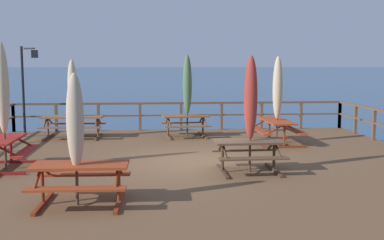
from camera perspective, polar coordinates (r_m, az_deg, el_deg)
name	(u,v)px	position (r m, az deg, el deg)	size (l,w,h in m)	color
ground_plane	(195,187)	(12.93, 0.34, -8.00)	(600.00, 600.00, 0.00)	navy
wooden_deck	(195,174)	(12.84, 0.34, -6.49)	(13.02, 12.20, 0.70)	brown
railing_waterside_far	(181,111)	(18.52, -1.30, 1.07)	(12.82, 0.10, 1.09)	brown
picnic_table_mid_right	(2,147)	(12.67, -21.72, -3.01)	(1.40, 1.74, 0.78)	maroon
picnic_table_front_right	(277,126)	(15.72, 10.07, -0.73)	(1.44, 2.12, 0.78)	#993819
picnic_table_back_right	(248,150)	(11.53, 6.77, -3.52)	(1.65, 1.44, 0.78)	brown
picnic_table_front_left	(80,175)	(9.11, -13.19, -6.43)	(1.80, 1.45, 0.78)	#993819
picnic_table_back_left	(73,122)	(17.08, -14.06, -0.23)	(2.16, 1.50, 0.78)	brown
picnic_table_mid_centre	(186,121)	(16.83, -0.77, -0.17)	(1.73, 1.55, 0.78)	brown
patio_umbrella_tall_mid_right	(2,89)	(12.45, -21.72, 3.51)	(0.32, 0.32, 3.14)	#4C3828
patio_umbrella_tall_mid_left	(278,88)	(15.60, 10.20, 3.76)	(0.32, 0.32, 2.82)	#4C3828
patio_umbrella_short_front	(251,98)	(11.41, 7.03, 2.58)	(0.32, 0.32, 2.79)	#4C3828
patio_umbrella_tall_back_right	(75,122)	(8.90, -13.79, -0.20)	(0.32, 0.32, 2.45)	#4C3828
patio_umbrella_tall_back_left	(72,88)	(17.00, -14.12, 3.69)	(0.32, 0.32, 2.72)	#4C3828
patio_umbrella_tall_front	(187,85)	(16.67, -0.57, 4.22)	(0.32, 0.32, 2.90)	#4C3828
lamp_post_hooked	(27,76)	(18.34, -19.10, 4.94)	(0.65, 0.35, 3.20)	black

